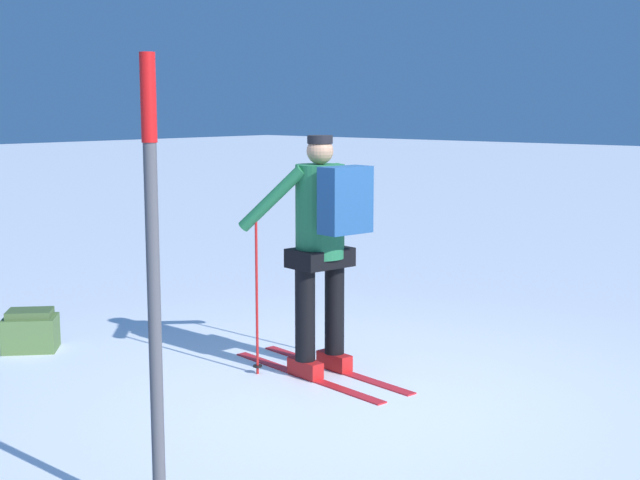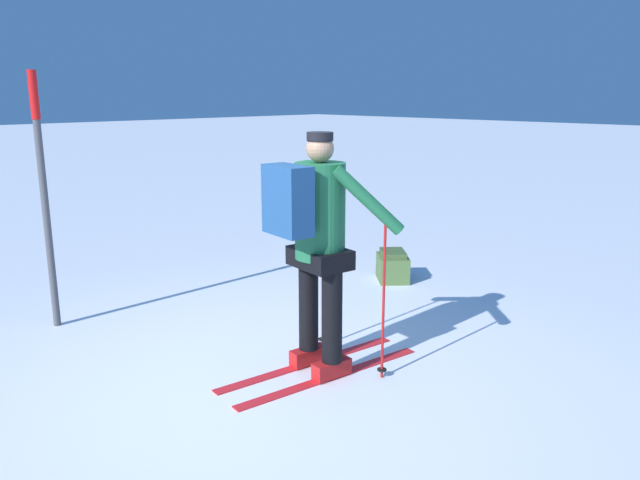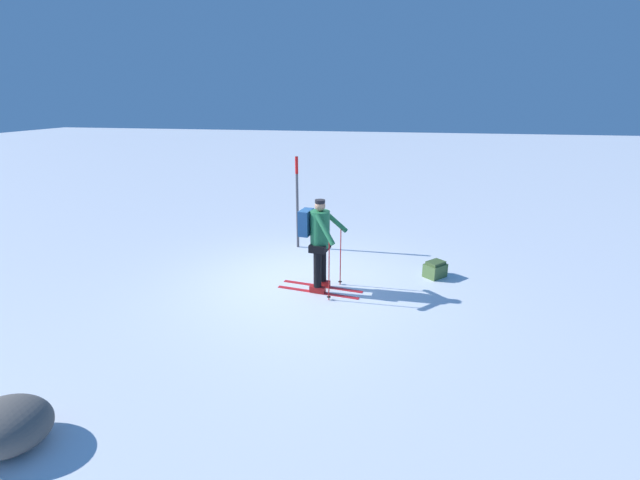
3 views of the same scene
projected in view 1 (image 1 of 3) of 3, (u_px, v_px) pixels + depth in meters
ground_plane at (340, 391)px, 6.32m from camera, size 80.00×80.00×0.00m
skier at (323, 235)px, 6.57m from camera, size 1.67×0.94×1.80m
dropped_backpack at (31, 331)px, 7.37m from camera, size 0.52×0.53×0.34m
trail_marker at (153, 260)px, 4.13m from camera, size 0.07×0.07×2.25m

